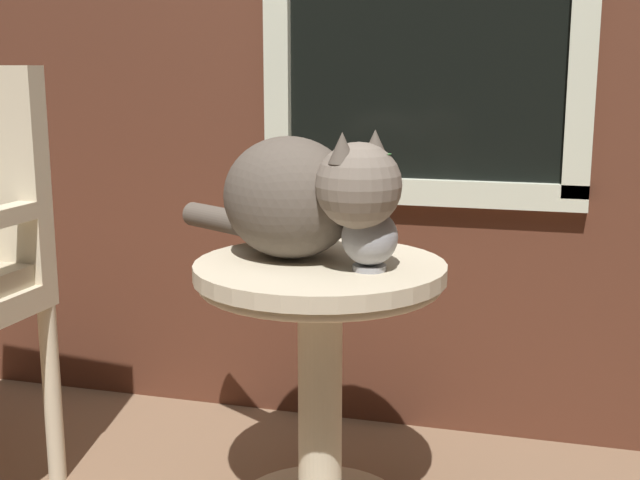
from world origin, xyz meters
The scene contains 3 objects.
wicker_side_table centered at (0.23, 0.22, 0.42)m, with size 0.55×0.55×0.61m.
cat centered at (0.18, 0.24, 0.75)m, with size 0.59×0.40×0.29m.
pewter_vase_with_ivy centered at (0.34, 0.18, 0.69)m, with size 0.12×0.12×0.25m.
Camera 1 is at (0.70, -1.48, 1.02)m, focal length 46.97 mm.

